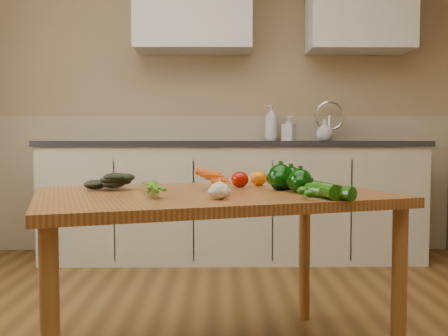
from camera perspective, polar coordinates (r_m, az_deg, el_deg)
room at (r=1.82m, az=-3.84°, el=14.03°), size 4.04×5.04×2.64m
counter_run at (r=3.83m, az=1.10°, el=-3.51°), size 2.84×0.64×1.14m
upper_cabinets at (r=4.09m, az=5.49°, el=18.00°), size 2.15×0.35×0.70m
table at (r=1.96m, az=-1.39°, el=-5.03°), size 1.51×1.21×0.70m
soap_bottle_a at (r=4.01m, az=5.46°, el=5.15°), size 0.16×0.16×0.28m
soap_bottle_b at (r=3.91m, az=7.40°, el=4.52°), size 0.12×0.12×0.19m
soap_bottle_c at (r=3.94m, az=11.45°, el=4.26°), size 0.18×0.18×0.16m
carrot_bunch at (r=1.91m, az=-3.05°, el=-1.91°), size 0.29×0.25×0.07m
leafy_greens at (r=2.09m, az=-12.87°, el=-1.14°), size 0.19×0.17×0.09m
garlic_bulb at (r=1.70m, az=-0.51°, el=-2.61°), size 0.07×0.07×0.06m
pepper_a at (r=2.04m, az=6.49°, el=-1.05°), size 0.10×0.10×0.10m
pepper_b at (r=2.07m, az=7.65°, el=-1.14°), size 0.09×0.09×0.09m
pepper_c at (r=1.93m, az=8.71°, el=-1.49°), size 0.09×0.09×0.09m
tomato_a at (r=2.13m, az=1.83°, el=-1.32°), size 0.08×0.08×0.07m
tomato_b at (r=2.21m, az=3.98°, el=-1.18°), size 0.07×0.07×0.07m
tomato_c at (r=2.18m, az=7.27°, el=-1.36°), size 0.07×0.07×0.06m
zucchini_a at (r=1.78m, az=11.57°, el=-2.51°), size 0.09×0.18×0.06m
zucchini_b at (r=1.76m, az=11.96°, el=-2.66°), size 0.16×0.19×0.05m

